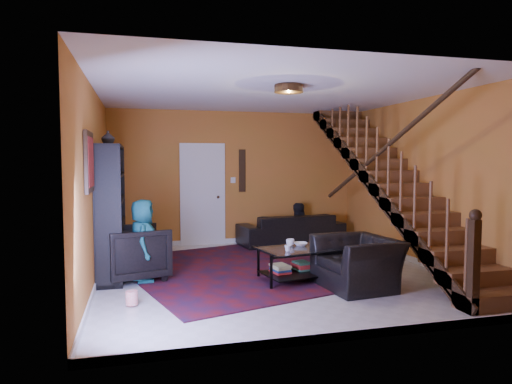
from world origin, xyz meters
TOP-DOWN VIEW (x-y plane):
  - floor at (0.00, 0.00)m, footprint 5.50×5.50m
  - room at (-1.33, 1.33)m, footprint 5.50×5.50m
  - staircase at (2.12, -0.00)m, footprint 0.95×5.02m
  - bookshelf at (-2.40, 0.60)m, footprint 0.35×1.80m
  - door at (-0.70, 2.73)m, footprint 0.82×0.05m
  - framed_picture at (-2.57, -0.90)m, footprint 0.04×0.74m
  - wall_hanging at (0.15, 2.73)m, footprint 0.14×0.03m
  - ceiling_fixture at (0.00, -0.80)m, footprint 0.40×0.40m
  - rug at (-0.47, 0.39)m, footprint 4.19×4.51m
  - sofa at (1.11, 2.30)m, footprint 2.27×1.09m
  - armchair_left at (-2.05, 0.15)m, footprint 1.07×1.05m
  - armchair_right at (0.93, -1.05)m, footprint 1.06×1.18m
  - person_adult_a at (1.30, 2.35)m, footprint 0.44×0.29m
  - person_adult_b at (1.26, 2.35)m, footprint 0.65×0.51m
  - person_child at (-1.95, -0.01)m, footprint 0.41×0.61m
  - coffee_table at (0.35, -0.52)m, footprint 1.41×0.99m
  - cup_a at (0.20, -0.32)m, footprint 0.14×0.14m
  - cup_b at (0.03, -0.71)m, footprint 0.11×0.11m
  - bowl at (0.35, -0.37)m, footprint 0.24×0.24m
  - vase at (-2.41, 0.10)m, footprint 0.18×0.18m
  - popcorn_bucket at (-2.10, -1.11)m, footprint 0.18×0.18m

SIDE VIEW (x-z plane):
  - floor at x=0.00m, z-range 0.00..0.00m
  - rug at x=-0.47m, z-range 0.00..0.02m
  - room at x=-1.33m, z-range -2.70..2.80m
  - popcorn_bucket at x=-2.10m, z-range 0.02..0.19m
  - person_adult_a at x=1.30m, z-range -0.45..0.74m
  - person_adult_b at x=1.26m, z-range -0.45..0.87m
  - coffee_table at x=0.35m, z-range 0.04..0.53m
  - sofa at x=1.11m, z-range 0.00..0.64m
  - armchair_right at x=0.93m, z-range 0.00..0.70m
  - armchair_left at x=-2.05m, z-range 0.00..0.81m
  - bowl at x=0.35m, z-range 0.49..0.54m
  - cup_b at x=0.03m, z-range 0.49..0.58m
  - cup_a at x=0.20m, z-range 0.49..0.59m
  - person_child at x=-1.95m, z-range 0.00..1.21m
  - bookshelf at x=-2.40m, z-range -0.04..1.96m
  - door at x=-0.70m, z-range 0.00..2.05m
  - staircase at x=2.12m, z-range -0.19..2.99m
  - wall_hanging at x=0.15m, z-range 1.10..2.00m
  - framed_picture at x=-2.57m, z-range 1.38..2.12m
  - vase at x=-2.41m, z-range 2.00..2.19m
  - ceiling_fixture at x=0.00m, z-range 2.69..2.79m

